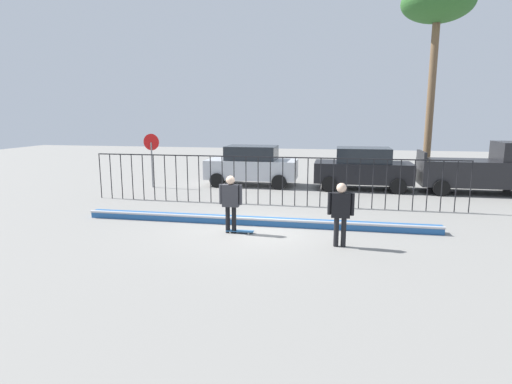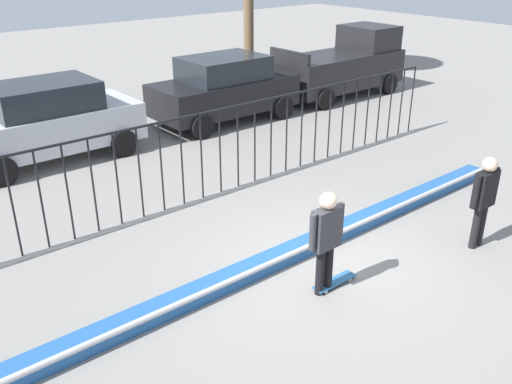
{
  "view_description": "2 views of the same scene",
  "coord_description": "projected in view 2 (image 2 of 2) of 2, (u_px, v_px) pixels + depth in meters",
  "views": [
    {
      "loc": [
        2.41,
        -11.86,
        3.37
      ],
      "look_at": [
        -0.12,
        1.25,
        0.89
      ],
      "focal_mm": 29.38,
      "sensor_mm": 36.0,
      "label": 1
    },
    {
      "loc": [
        -5.83,
        -5.36,
        4.91
      ],
      "look_at": [
        -0.37,
        1.29,
        1.0
      ],
      "focal_mm": 38.9,
      "sensor_mm": 36.0,
      "label": 2
    }
  ],
  "objects": [
    {
      "name": "bowl_coping_ledge",
      "position": [
        301.0,
        248.0,
        9.48
      ],
      "size": [
        11.0,
        0.41,
        0.27
      ],
      "color": "#235699",
      "rests_on": "ground"
    },
    {
      "name": "parked_car_black",
      "position": [
        224.0,
        88.0,
        16.21
      ],
      "size": [
        4.3,
        2.12,
        1.9
      ],
      "rotation": [
        0.0,
        0.0,
        -0.0
      ],
      "color": "black",
      "rests_on": "ground"
    },
    {
      "name": "ground_plane",
      "position": [
        323.0,
        266.0,
        9.17
      ],
      "size": [
        60.0,
        60.0,
        0.0
      ],
      "primitive_type": "plane",
      "color": "gray"
    },
    {
      "name": "skateboarder",
      "position": [
        326.0,
        234.0,
        8.1
      ],
      "size": [
        0.67,
        0.25,
        1.67
      ],
      "rotation": [
        0.0,
        0.0,
        -0.2
      ],
      "color": "black",
      "rests_on": "ground"
    },
    {
      "name": "skateboard",
      "position": [
        335.0,
        282.0,
        8.65
      ],
      "size": [
        0.8,
        0.2,
        0.07
      ],
      "rotation": [
        0.0,
        0.0,
        0.27
      ],
      "color": "#26598C",
      "rests_on": "ground"
    },
    {
      "name": "camera_operator",
      "position": [
        484.0,
        194.0,
        9.37
      ],
      "size": [
        0.67,
        0.25,
        1.67
      ],
      "rotation": [
        0.0,
        0.0,
        2.42
      ],
      "color": "black",
      "rests_on": "ground"
    },
    {
      "name": "parked_car_silver",
      "position": [
        47.0,
        121.0,
        13.31
      ],
      "size": [
        4.3,
        2.12,
        1.9
      ],
      "rotation": [
        0.0,
        0.0,
        0.04
      ],
      "color": "#B7BABF",
      "rests_on": "ground"
    },
    {
      "name": "pickup_truck",
      "position": [
        343.0,
        65.0,
        19.0
      ],
      "size": [
        4.7,
        2.12,
        2.24
      ],
      "rotation": [
        0.0,
        0.0,
        -0.08
      ],
      "color": "black",
      "rests_on": "ground"
    },
    {
      "name": "perimeter_fence",
      "position": [
        201.0,
        147.0,
        11.16
      ],
      "size": [
        14.04,
        0.04,
        1.83
      ],
      "color": "black",
      "rests_on": "ground"
    }
  ]
}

